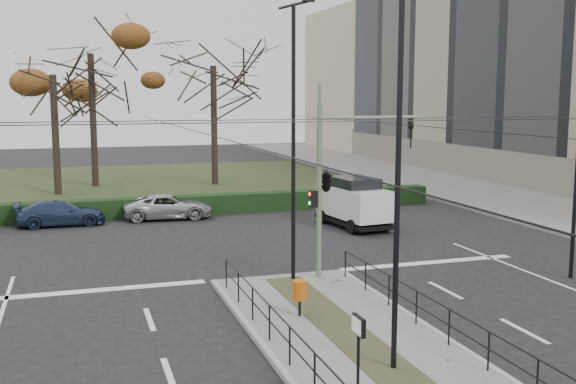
# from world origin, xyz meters

# --- Properties ---
(ground) EXTENTS (140.00, 140.00, 0.00)m
(ground) POSITION_xyz_m (0.00, 0.00, 0.00)
(ground) COLOR black
(ground) RESTS_ON ground
(median_island) EXTENTS (4.40, 15.00, 0.14)m
(median_island) POSITION_xyz_m (0.00, -2.50, 0.07)
(median_island) COLOR slate
(median_island) RESTS_ON ground
(sidewalk_east) EXTENTS (8.00, 90.00, 0.14)m
(sidewalk_east) POSITION_xyz_m (18.00, 22.00, 0.07)
(sidewalk_east) COLOR slate
(sidewalk_east) RESTS_ON ground
(park) EXTENTS (38.00, 26.00, 0.10)m
(park) POSITION_xyz_m (-6.00, 32.00, 0.05)
(park) COLOR #243118
(park) RESTS_ON ground
(hedge) EXTENTS (38.00, 1.00, 1.00)m
(hedge) POSITION_xyz_m (-6.00, 18.60, 0.50)
(hedge) COLOR black
(hedge) RESTS_ON ground
(apartment_block) EXTENTS (13.09, 52.10, 21.64)m
(apartment_block) POSITION_xyz_m (27.97, 23.97, 10.39)
(apartment_block) COLOR #C2B58C
(apartment_block) RESTS_ON ground
(median_railing) EXTENTS (4.14, 13.24, 0.92)m
(median_railing) POSITION_xyz_m (0.00, -2.60, 0.98)
(median_railing) COLOR black
(median_railing) RESTS_ON median_island
(catenary) EXTENTS (20.00, 34.00, 6.00)m
(catenary) POSITION_xyz_m (0.00, 1.62, 3.42)
(catenary) COLOR black
(catenary) RESTS_ON ground
(traffic_light) EXTENTS (3.94, 2.25, 5.80)m
(traffic_light) POSITION_xyz_m (1.55, 4.31, 3.52)
(traffic_light) COLOR #63775B
(traffic_light) RESTS_ON median_island
(litter_bin) EXTENTS (0.39, 0.39, 1.00)m
(litter_bin) POSITION_xyz_m (-0.72, 0.62, 0.85)
(litter_bin) COLOR black
(litter_bin) RESTS_ON median_island
(info_panel) EXTENTS (0.11, 0.48, 1.85)m
(info_panel) POSITION_xyz_m (-1.43, -5.00, 1.59)
(info_panel) COLOR black
(info_panel) RESTS_ON median_island
(streetlamp_median_near) EXTENTS (0.72, 0.15, 8.63)m
(streetlamp_median_near) POSITION_xyz_m (0.13, -3.48, 4.53)
(streetlamp_median_near) COLOR black
(streetlamp_median_near) RESTS_ON median_island
(streetlamp_median_far) EXTENTS (0.76, 0.16, 9.14)m
(streetlamp_median_far) POSITION_xyz_m (0.31, 4.28, 4.79)
(streetlamp_median_far) COLOR black
(streetlamp_median_far) RESTS_ON median_island
(parked_car_third) EXTENTS (4.22, 1.78, 1.21)m
(parked_car_third) POSITION_xyz_m (-7.25, 17.39, 0.61)
(parked_car_third) COLOR #202E4B
(parked_car_third) RESTS_ON ground
(parked_car_fourth) EXTENTS (4.66, 2.50, 1.24)m
(parked_car_fourth) POSITION_xyz_m (-2.02, 17.66, 0.62)
(parked_car_fourth) COLOR #A7AAAF
(parked_car_fourth) RESTS_ON ground
(white_van) EXTENTS (2.46, 4.64, 2.39)m
(white_van) POSITION_xyz_m (6.11, 12.76, 1.25)
(white_van) COLOR silver
(white_van) RESTS_ON ground
(rust_tree) EXTENTS (8.37, 8.37, 11.78)m
(rust_tree) POSITION_xyz_m (-5.16, 31.31, 9.04)
(rust_tree) COLOR black
(rust_tree) RESTS_ON park
(bare_tree_center) EXTENTS (8.60, 8.60, 10.89)m
(bare_tree_center) POSITION_xyz_m (2.86, 29.76, 7.70)
(bare_tree_center) COLOR black
(bare_tree_center) RESTS_ON park
(bare_tree_near) EXTENTS (4.84, 4.84, 9.88)m
(bare_tree_near) POSITION_xyz_m (-7.55, 27.91, 6.97)
(bare_tree_near) COLOR black
(bare_tree_near) RESTS_ON park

